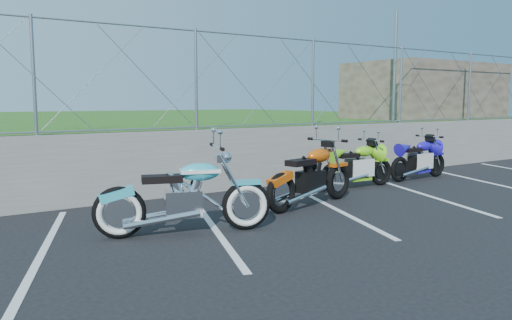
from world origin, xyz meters
TOP-DOWN VIEW (x-y plane):
  - ground at (0.00, 0.00)m, footprint 90.00×90.00m
  - retaining_wall at (0.00, 3.50)m, footprint 30.00×0.22m
  - grass_field at (0.00, 13.50)m, footprint 30.00×20.00m
  - stone_building at (10.50, 5.50)m, footprint 5.00×3.00m
  - chain_link_fence at (0.00, 3.50)m, footprint 28.00×0.03m
  - sign_pole at (7.20, 3.90)m, footprint 0.08×0.08m
  - parking_lines at (1.20, 1.00)m, footprint 18.29×4.31m
  - cruiser_turquoise at (-0.53, 0.75)m, footprint 2.43×0.96m
  - naked_orange at (2.19, 1.28)m, footprint 2.33×0.84m
  - sportbike_green at (4.19, 2.15)m, footprint 2.00×0.71m
  - sportbike_blue at (6.30, 2.24)m, footprint 2.00×0.71m

SIDE VIEW (x-z plane):
  - ground at x=0.00m, z-range 0.00..0.00m
  - parking_lines at x=1.20m, z-range 0.00..0.01m
  - sportbike_blue at x=6.30m, z-range -0.07..0.96m
  - sportbike_green at x=4.19m, z-range -0.07..0.97m
  - cruiser_turquoise at x=-0.53m, z-range -0.12..1.13m
  - naked_orange at x=2.19m, z-range -0.09..1.09m
  - retaining_wall at x=0.00m, z-range 0.00..1.30m
  - grass_field at x=0.00m, z-range 0.00..1.30m
  - stone_building at x=10.50m, z-range 1.30..3.10m
  - chain_link_fence at x=0.00m, z-range 1.30..3.30m
  - sign_pole at x=7.20m, z-range 1.30..4.30m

